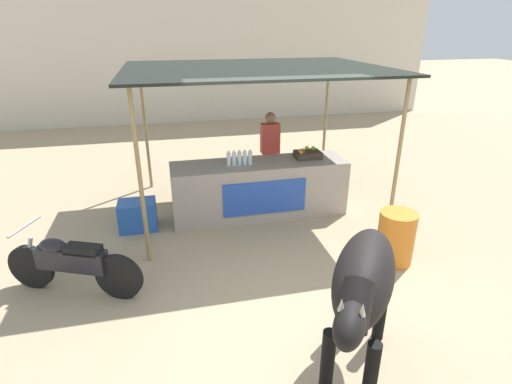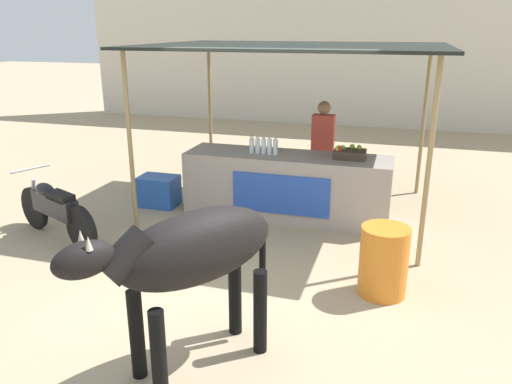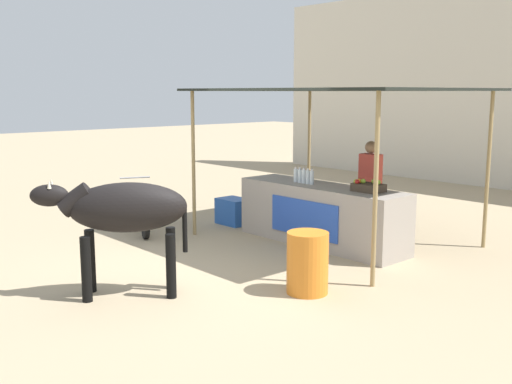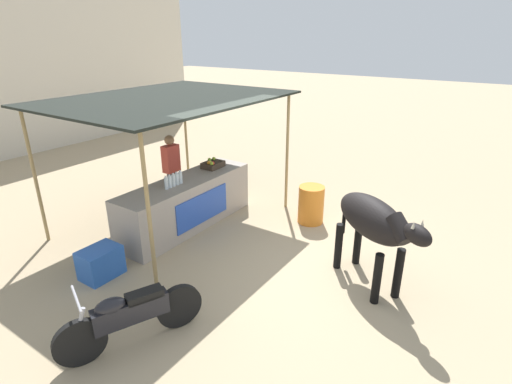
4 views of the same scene
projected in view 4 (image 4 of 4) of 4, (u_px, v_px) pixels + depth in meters
ground_plane at (284, 258)px, 6.80m from camera, size 60.00×60.00×0.00m
stall_counter at (187, 203)px, 7.76m from camera, size 3.00×0.82×0.96m
stall_awning at (168, 102)px, 7.21m from camera, size 4.20×3.20×2.49m
water_bottle_row at (173, 180)px, 7.25m from camera, size 0.43×0.07×0.25m
fruit_crate at (213, 164)px, 8.26m from camera, size 0.44×0.32×0.18m
vendor_behind_counter at (172, 173)px, 8.31m from camera, size 0.34×0.22×1.65m
cooler_box at (101, 263)px, 6.21m from camera, size 0.60×0.44×0.48m
water_barrel at (311, 204)px, 7.96m from camera, size 0.51×0.51×0.76m
cow at (374, 222)px, 5.73m from camera, size 1.33×1.71×1.44m
motorcycle_parked at (130, 315)px, 4.77m from camera, size 1.68×0.87×0.90m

